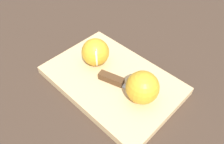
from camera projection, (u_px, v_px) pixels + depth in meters
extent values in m
plane|color=#38281E|center=(112.00, 83.00, 0.59)|extent=(4.00, 4.00, 0.00)
cube|color=tan|center=(112.00, 80.00, 0.58)|extent=(0.38, 0.28, 0.02)
sphere|color=gold|center=(94.00, 53.00, 0.58)|extent=(0.08, 0.08, 0.08)
cylinder|color=beige|center=(96.00, 53.00, 0.58)|extent=(0.06, 0.04, 0.07)
sphere|color=gold|center=(142.00, 87.00, 0.50)|extent=(0.08, 0.08, 0.08)
cylinder|color=beige|center=(140.00, 89.00, 0.49)|extent=(0.07, 0.01, 0.07)
cube|color=silver|center=(138.00, 91.00, 0.54)|extent=(0.08, 0.05, 0.00)
cube|color=#472D19|center=(111.00, 79.00, 0.56)|extent=(0.07, 0.05, 0.02)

